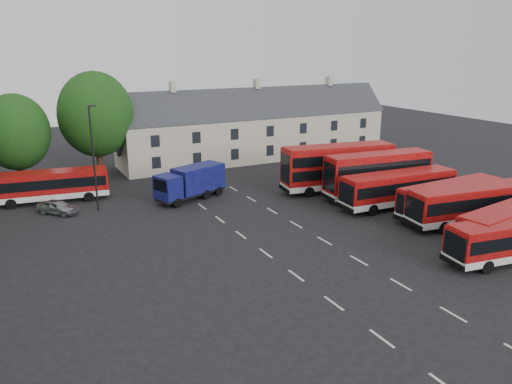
% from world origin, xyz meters
% --- Properties ---
extents(ground, '(140.00, 140.00, 0.00)m').
position_xyz_m(ground, '(0.00, 0.00, 0.00)').
color(ground, black).
rests_on(ground, ground).
extents(lane_markings, '(5.15, 33.80, 0.01)m').
position_xyz_m(lane_markings, '(2.50, 2.00, 0.01)').
color(lane_markings, beige).
rests_on(lane_markings, ground).
extents(terrace_houses, '(35.70, 7.13, 10.06)m').
position_xyz_m(terrace_houses, '(14.00, 30.00, 3.86)').
color(terrace_houses, beige).
rests_on(terrace_houses, ground).
extents(bus_row_b, '(10.55, 3.83, 2.92)m').
position_xyz_m(bus_row_b, '(16.41, -4.76, 1.75)').
color(bus_row_b, silver).
rests_on(bus_row_b, ground).
extents(bus_row_c, '(11.35, 4.04, 3.14)m').
position_xyz_m(bus_row_c, '(17.67, -0.37, 1.89)').
color(bus_row_c, silver).
rests_on(bus_row_c, ground).
extents(bus_row_d, '(10.59, 2.89, 2.97)m').
position_xyz_m(bus_row_d, '(17.61, 1.69, 1.78)').
color(bus_row_d, silver).
rests_on(bus_row_d, ground).
extents(bus_row_e, '(11.29, 3.22, 3.16)m').
position_xyz_m(bus_row_e, '(15.64, 5.83, 1.90)').
color(bus_row_e, silver).
rests_on(bus_row_e, ground).
extents(bus_dd_south, '(10.76, 3.51, 4.33)m').
position_xyz_m(bus_dd_south, '(15.86, 8.88, 2.47)').
color(bus_dd_south, silver).
rests_on(bus_dd_south, ground).
extents(bus_dd_north, '(11.56, 4.28, 4.63)m').
position_xyz_m(bus_dd_north, '(13.96, 12.61, 2.64)').
color(bus_dd_north, silver).
rests_on(bus_dd_north, ground).
extents(bus_north, '(10.55, 3.74, 2.92)m').
position_xyz_m(bus_north, '(-11.92, 21.88, 1.75)').
color(bus_north, silver).
rests_on(bus_north, ground).
extents(box_truck, '(7.39, 4.55, 3.09)m').
position_xyz_m(box_truck, '(-0.01, 16.60, 1.74)').
color(box_truck, black).
rests_on(box_truck, ground).
extents(silver_car, '(3.56, 3.64, 1.24)m').
position_xyz_m(silver_car, '(-11.82, 17.91, 0.62)').
color(silver_car, '#97999E').
rests_on(silver_car, ground).
extents(lamppost, '(0.64, 0.25, 9.24)m').
position_xyz_m(lamppost, '(-8.54, 17.26, 4.93)').
color(lamppost, black).
rests_on(lamppost, ground).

